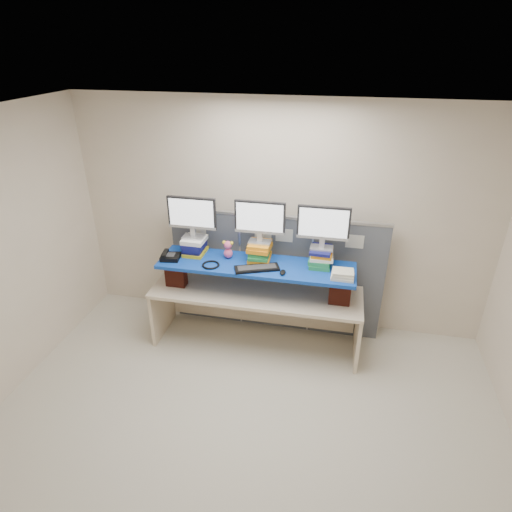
% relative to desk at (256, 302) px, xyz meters
% --- Properties ---
extents(room, '(5.00, 4.00, 2.80)m').
position_rel_desk_xyz_m(room, '(0.15, -1.38, 0.81)').
color(room, beige).
rests_on(room, ground).
extents(cubicle_partition, '(2.60, 0.06, 1.53)m').
position_rel_desk_xyz_m(cubicle_partition, '(0.15, 0.40, 0.18)').
color(cubicle_partition, '#484C55').
rests_on(cubicle_partition, ground).
extents(desk, '(2.43, 0.73, 0.74)m').
position_rel_desk_xyz_m(desk, '(0.00, 0.00, 0.00)').
color(desk, beige).
rests_on(desk, ground).
extents(brick_pier_left, '(0.23, 0.13, 0.32)m').
position_rel_desk_xyz_m(brick_pier_left, '(-0.94, -0.06, 0.31)').
color(brick_pier_left, maroon).
rests_on(brick_pier_left, desk).
extents(brick_pier_right, '(0.23, 0.13, 0.32)m').
position_rel_desk_xyz_m(brick_pier_right, '(0.94, -0.04, 0.31)').
color(brick_pier_right, maroon).
rests_on(brick_pier_right, desk).
extents(blue_board, '(2.20, 0.57, 0.04)m').
position_rel_desk_xyz_m(blue_board, '(-0.00, 0.00, 0.48)').
color(blue_board, '#0C3A97').
rests_on(blue_board, brick_pier_left).
extents(book_stack_left, '(0.26, 0.31, 0.20)m').
position_rel_desk_xyz_m(book_stack_left, '(-0.75, 0.11, 0.60)').
color(book_stack_left, gold).
rests_on(book_stack_left, blue_board).
extents(book_stack_center, '(0.26, 0.32, 0.21)m').
position_rel_desk_xyz_m(book_stack_center, '(0.02, 0.12, 0.61)').
color(book_stack_center, orange).
rests_on(book_stack_center, blue_board).
extents(book_stack_right, '(0.27, 0.30, 0.20)m').
position_rel_desk_xyz_m(book_stack_right, '(0.70, 0.13, 0.60)').
color(book_stack_right, '#217E40').
rests_on(book_stack_right, blue_board).
extents(monitor_left, '(0.56, 0.16, 0.48)m').
position_rel_desk_xyz_m(monitor_left, '(-0.76, 0.11, 0.98)').
color(monitor_left, '#B5B6BB').
rests_on(monitor_left, book_stack_left).
extents(monitor_center, '(0.56, 0.16, 0.48)m').
position_rel_desk_xyz_m(monitor_center, '(0.02, 0.12, 0.99)').
color(monitor_center, '#B5B6BB').
rests_on(monitor_center, book_stack_center).
extents(monitor_right, '(0.56, 0.16, 0.48)m').
position_rel_desk_xyz_m(monitor_right, '(0.70, 0.12, 0.98)').
color(monitor_right, '#B5B6BB').
rests_on(monitor_right, book_stack_right).
extents(keyboard, '(0.51, 0.33, 0.03)m').
position_rel_desk_xyz_m(keyboard, '(0.04, -0.12, 0.52)').
color(keyboard, black).
rests_on(keyboard, blue_board).
extents(mouse, '(0.06, 0.11, 0.04)m').
position_rel_desk_xyz_m(mouse, '(0.32, -0.15, 0.52)').
color(mouse, black).
rests_on(mouse, blue_board).
extents(desk_phone, '(0.23, 0.21, 0.09)m').
position_rel_desk_xyz_m(desk_phone, '(-0.98, -0.09, 0.54)').
color(desk_phone, black).
rests_on(desk_phone, blue_board).
extents(headset, '(0.21, 0.21, 0.02)m').
position_rel_desk_xyz_m(headset, '(-0.48, -0.14, 0.51)').
color(headset, black).
rests_on(headset, blue_board).
extents(plush_toy, '(0.13, 0.09, 0.21)m').
position_rel_desk_xyz_m(plush_toy, '(-0.34, 0.08, 0.61)').
color(plush_toy, '#E45689').
rests_on(plush_toy, blue_board).
extents(binder_stack, '(0.24, 0.19, 0.09)m').
position_rel_desk_xyz_m(binder_stack, '(0.95, -0.11, 0.54)').
color(binder_stack, beige).
rests_on(binder_stack, blue_board).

